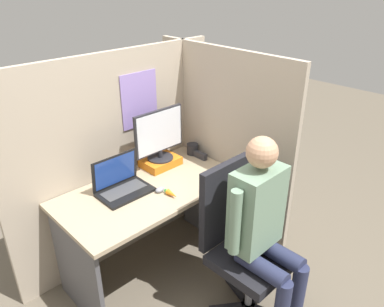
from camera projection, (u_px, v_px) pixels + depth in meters
The scene contains 13 objects.
ground_plane at pixel (183, 291), 2.78m from camera, with size 12.00×12.00×0.00m, color #665B4C.
cubicle_panel_back at pixel (119, 160), 2.87m from camera, with size 1.81×0.05×1.66m.
cubicle_panel_right at pixel (221, 152), 3.01m from camera, with size 0.04×1.34×1.66m.
desk at pixel (151, 210), 2.76m from camera, with size 1.31×0.70×0.75m.
paper_box at pixel (161, 162), 2.96m from camera, with size 0.29×0.21×0.06m.
monitor at pixel (159, 134), 2.86m from camera, with size 0.45×0.20×0.40m.
laptop at pixel (122, 185), 2.61m from camera, with size 0.36×0.25×0.26m.
mouse at pixel (160, 190), 2.62m from camera, with size 0.07×0.05×0.04m.
stapler at pixel (199, 155), 3.09m from camera, with size 0.04×0.15×0.05m.
carrot_toy at pixel (172, 194), 2.56m from camera, with size 0.04×0.12×0.04m.
office_chair at pixel (240, 240), 2.49m from camera, with size 0.52×0.56×1.05m.
person at pixel (264, 224), 2.28m from camera, with size 0.48×0.46×1.32m.
coffee_mug at pixel (193, 149), 3.14m from camera, with size 0.10×0.10×0.09m.
Camera 1 is at (-1.36, -1.51, 2.16)m, focal length 35.00 mm.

